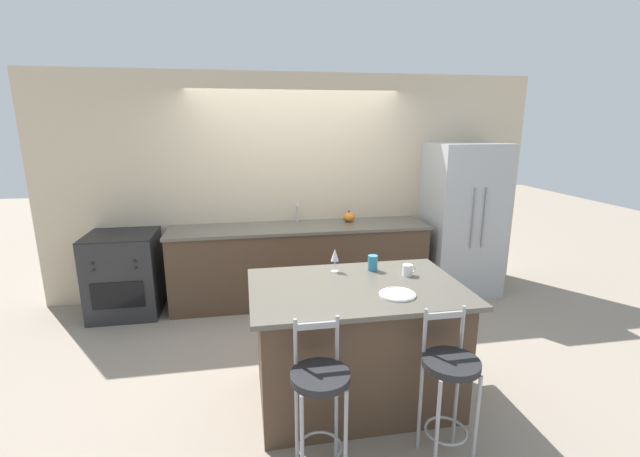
# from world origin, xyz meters

# --- Properties ---
(ground_plane) EXTENTS (18.00, 18.00, 0.00)m
(ground_plane) POSITION_xyz_m (0.00, 0.00, 0.00)
(ground_plane) COLOR gray
(wall_back) EXTENTS (6.00, 0.07, 2.70)m
(wall_back) POSITION_xyz_m (0.00, 0.72, 1.35)
(wall_back) COLOR beige
(wall_back) RESTS_ON ground_plane
(back_counter) EXTENTS (3.05, 0.70, 0.94)m
(back_counter) POSITION_xyz_m (0.00, 0.39, 0.47)
(back_counter) COLOR #4C3828
(back_counter) RESTS_ON ground_plane
(sink_faucet) EXTENTS (0.02, 0.13, 0.22)m
(sink_faucet) POSITION_xyz_m (0.00, 0.59, 1.07)
(sink_faucet) COLOR #ADAFB5
(sink_faucet) RESTS_ON back_counter
(kitchen_island) EXTENTS (1.59, 1.05, 0.94)m
(kitchen_island) POSITION_xyz_m (0.16, -1.62, 0.47)
(kitchen_island) COLOR #4C3828
(kitchen_island) RESTS_ON ground_plane
(refrigerator) EXTENTS (0.87, 0.76, 1.89)m
(refrigerator) POSITION_xyz_m (2.05, 0.33, 0.94)
(refrigerator) COLOR #ADAFB5
(refrigerator) RESTS_ON ground_plane
(oven_range) EXTENTS (0.74, 0.70, 0.93)m
(oven_range) POSITION_xyz_m (-2.00, 0.36, 0.47)
(oven_range) COLOR #28282B
(oven_range) RESTS_ON ground_plane
(bar_stool_near) EXTENTS (0.35, 0.35, 1.01)m
(bar_stool_near) POSITION_xyz_m (-0.25, -2.35, 0.57)
(bar_stool_near) COLOR #99999E
(bar_stool_near) RESTS_ON ground_plane
(bar_stool_far) EXTENTS (0.35, 0.35, 1.01)m
(bar_stool_far) POSITION_xyz_m (0.57, -2.35, 0.57)
(bar_stool_far) COLOR #99999E
(bar_stool_far) RESTS_ON ground_plane
(dinner_plate) EXTENTS (0.26, 0.26, 0.02)m
(dinner_plate) POSITION_xyz_m (0.40, -1.85, 0.95)
(dinner_plate) COLOR white
(dinner_plate) RESTS_ON kitchen_island
(wine_glass) EXTENTS (0.06, 0.06, 0.19)m
(wine_glass) POSITION_xyz_m (0.07, -1.28, 1.08)
(wine_glass) COLOR white
(wine_glass) RESTS_ON kitchen_island
(coffee_mug) EXTENTS (0.11, 0.08, 0.09)m
(coffee_mug) POSITION_xyz_m (0.62, -1.48, 0.99)
(coffee_mug) COLOR white
(coffee_mug) RESTS_ON kitchen_island
(tumbler_cup) EXTENTS (0.08, 0.08, 0.13)m
(tumbler_cup) POSITION_xyz_m (0.38, -1.31, 1.00)
(tumbler_cup) COLOR teal
(tumbler_cup) RESTS_ON kitchen_island
(pumpkin_decoration) EXTENTS (0.15, 0.15, 0.14)m
(pumpkin_decoration) POSITION_xyz_m (0.63, 0.49, 0.99)
(pumpkin_decoration) COLOR orange
(pumpkin_decoration) RESTS_ON back_counter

